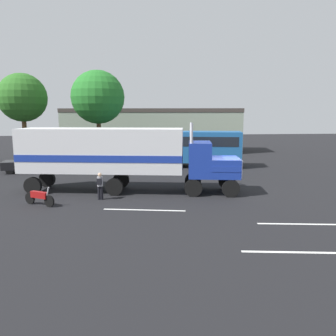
{
  "coord_description": "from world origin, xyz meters",
  "views": [
    {
      "loc": [
        -6.01,
        -20.82,
        5.1
      ],
      "look_at": [
        -3.78,
        0.52,
        1.6
      ],
      "focal_mm": 35.83,
      "sensor_mm": 36.0,
      "label": 1
    }
  ],
  "objects_px": {
    "motorcycle": "(39,197)",
    "tree_center": "(22,98)",
    "tree_left": "(98,97)",
    "person_bystander": "(100,185)",
    "parked_car": "(31,163)",
    "semi_truck": "(119,154)",
    "parked_bus": "(183,145)"
  },
  "relations": [
    {
      "from": "parked_car",
      "to": "tree_left",
      "type": "distance_m",
      "value": 9.76
    },
    {
      "from": "semi_truck",
      "to": "parked_bus",
      "type": "relative_size",
      "value": 1.27
    },
    {
      "from": "semi_truck",
      "to": "tree_left",
      "type": "relative_size",
      "value": 1.52
    },
    {
      "from": "parked_car",
      "to": "parked_bus",
      "type": "bearing_deg",
      "value": 7.14
    },
    {
      "from": "parked_car",
      "to": "tree_left",
      "type": "height_order",
      "value": "tree_left"
    },
    {
      "from": "parked_car",
      "to": "motorcycle",
      "type": "height_order",
      "value": "parked_car"
    },
    {
      "from": "person_bystander",
      "to": "parked_car",
      "type": "relative_size",
      "value": 0.36
    },
    {
      "from": "motorcycle",
      "to": "tree_left",
      "type": "bearing_deg",
      "value": 84.09
    },
    {
      "from": "motorcycle",
      "to": "tree_left",
      "type": "distance_m",
      "value": 18.01
    },
    {
      "from": "parked_car",
      "to": "tree_center",
      "type": "relative_size",
      "value": 0.5
    },
    {
      "from": "parked_bus",
      "to": "tree_left",
      "type": "xyz_separation_m",
      "value": [
        -8.3,
        3.79,
        4.67
      ]
    },
    {
      "from": "parked_car",
      "to": "motorcycle",
      "type": "distance_m",
      "value": 11.89
    },
    {
      "from": "tree_center",
      "to": "semi_truck",
      "type": "bearing_deg",
      "value": -53.59
    },
    {
      "from": "parked_bus",
      "to": "parked_car",
      "type": "relative_size",
      "value": 2.47
    },
    {
      "from": "motorcycle",
      "to": "person_bystander",
      "type": "bearing_deg",
      "value": 15.95
    },
    {
      "from": "semi_truck",
      "to": "parked_car",
      "type": "bearing_deg",
      "value": 134.18
    },
    {
      "from": "semi_truck",
      "to": "motorcycle",
      "type": "distance_m",
      "value": 5.65
    },
    {
      "from": "person_bystander",
      "to": "tree_center",
      "type": "distance_m",
      "value": 18.85
    },
    {
      "from": "person_bystander",
      "to": "parked_car",
      "type": "xyz_separation_m",
      "value": [
        -6.98,
        10.36,
        -0.09
      ]
    },
    {
      "from": "tree_left",
      "to": "parked_bus",
      "type": "bearing_deg",
      "value": -24.56
    },
    {
      "from": "semi_truck",
      "to": "parked_car",
      "type": "xyz_separation_m",
      "value": [
        -8.05,
        8.29,
        -1.72
      ]
    },
    {
      "from": "semi_truck",
      "to": "tree_center",
      "type": "relative_size",
      "value": 1.59
    },
    {
      "from": "tree_left",
      "to": "person_bystander",
      "type": "bearing_deg",
      "value": -84.52
    },
    {
      "from": "motorcycle",
      "to": "tree_center",
      "type": "bearing_deg",
      "value": 108.84
    },
    {
      "from": "person_bystander",
      "to": "parked_car",
      "type": "distance_m",
      "value": 12.49
    },
    {
      "from": "motorcycle",
      "to": "tree_left",
      "type": "xyz_separation_m",
      "value": [
        1.74,
        16.81,
        6.25
      ]
    },
    {
      "from": "semi_truck",
      "to": "tree_center",
      "type": "distance_m",
      "value": 17.3
    },
    {
      "from": "person_bystander",
      "to": "motorcycle",
      "type": "xyz_separation_m",
      "value": [
        -3.26,
        -0.93,
        -0.41
      ]
    },
    {
      "from": "parked_bus",
      "to": "motorcycle",
      "type": "bearing_deg",
      "value": -127.65
    },
    {
      "from": "motorcycle",
      "to": "tree_center",
      "type": "height_order",
      "value": "tree_center"
    },
    {
      "from": "motorcycle",
      "to": "tree_left",
      "type": "height_order",
      "value": "tree_left"
    },
    {
      "from": "parked_bus",
      "to": "tree_left",
      "type": "bearing_deg",
      "value": 155.44
    }
  ]
}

